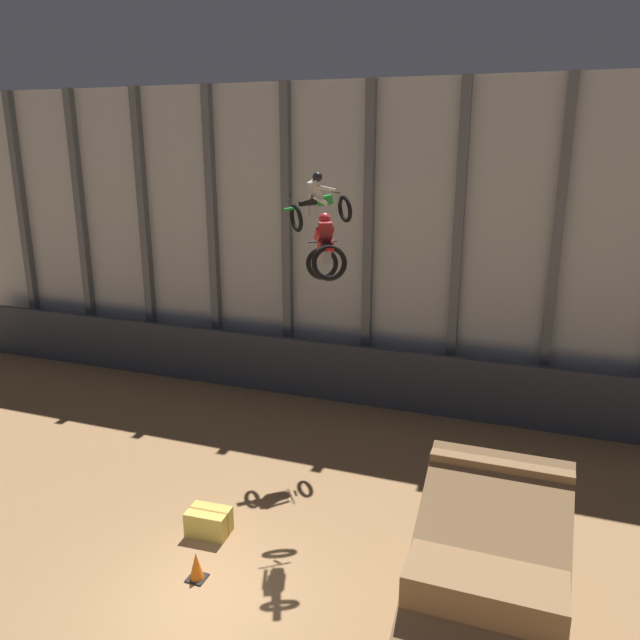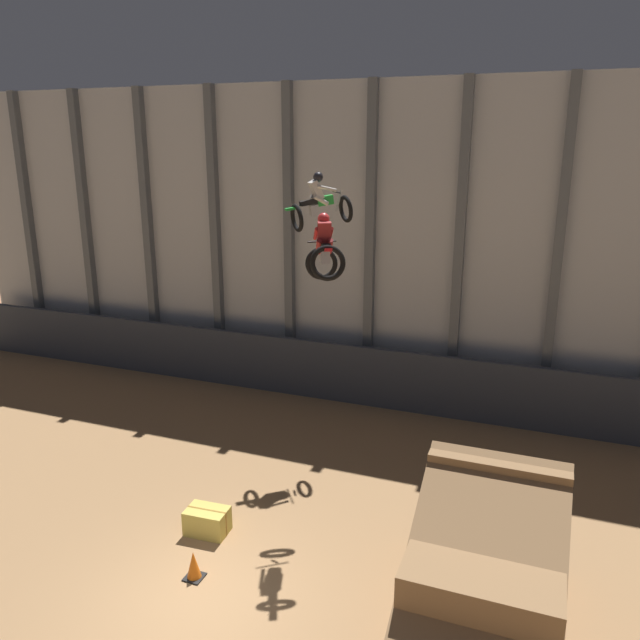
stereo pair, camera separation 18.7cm
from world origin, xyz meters
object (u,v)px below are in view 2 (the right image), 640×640
(hay_bale_trackside, at_px, (207,521))
(traffic_cone_arena_edge, at_px, (530,484))
(traffic_cone_near_ramp, at_px, (194,565))
(dirt_ramp, at_px, (487,563))
(rider_bike_right_air, at_px, (324,252))
(rider_bike_left_air, at_px, (320,205))

(hay_bale_trackside, bearing_deg, traffic_cone_arena_edge, 32.33)
(traffic_cone_arena_edge, bearing_deg, hay_bale_trackside, -147.67)
(traffic_cone_near_ramp, relative_size, traffic_cone_arena_edge, 1.00)
(traffic_cone_near_ramp, xyz_separation_m, hay_bale_trackside, (-0.52, 1.38, -0.00))
(dirt_ramp, distance_m, rider_bike_right_air, 6.82)
(rider_bike_left_air, relative_size, hay_bale_trackside, 1.77)
(rider_bike_left_air, bearing_deg, dirt_ramp, 1.33)
(rider_bike_left_air, relative_size, traffic_cone_near_ramp, 2.86)
(rider_bike_right_air, height_order, hay_bale_trackside, rider_bike_right_air)
(dirt_ramp, xyz_separation_m, rider_bike_right_air, (-3.98, 2.24, 5.06))
(traffic_cone_arena_edge, xyz_separation_m, hay_bale_trackside, (-6.45, -4.08, -0.00))
(dirt_ramp, height_order, traffic_cone_arena_edge, dirt_ramp)
(rider_bike_right_air, distance_m, traffic_cone_near_ramp, 6.80)
(dirt_ramp, bearing_deg, rider_bike_right_air, 150.63)
(rider_bike_right_air, bearing_deg, traffic_cone_near_ramp, -136.90)
(traffic_cone_arena_edge, bearing_deg, rider_bike_left_air, 168.68)
(traffic_cone_near_ramp, relative_size, hay_bale_trackside, 0.62)
(traffic_cone_near_ramp, bearing_deg, rider_bike_right_air, 69.12)
(rider_bike_right_air, relative_size, traffic_cone_arena_edge, 3.06)
(traffic_cone_near_ramp, distance_m, hay_bale_trackside, 1.47)
(hay_bale_trackside, bearing_deg, rider_bike_right_air, 49.34)
(traffic_cone_arena_edge, bearing_deg, dirt_ramp, -98.09)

